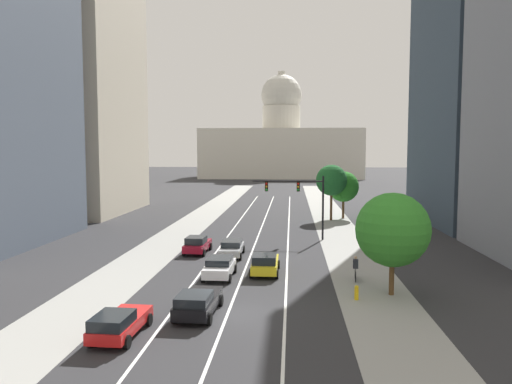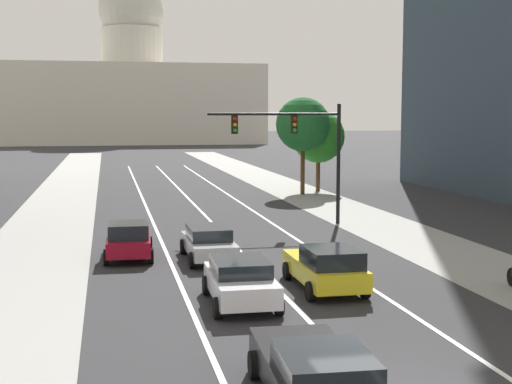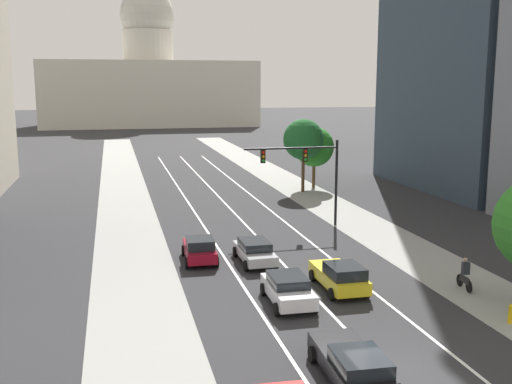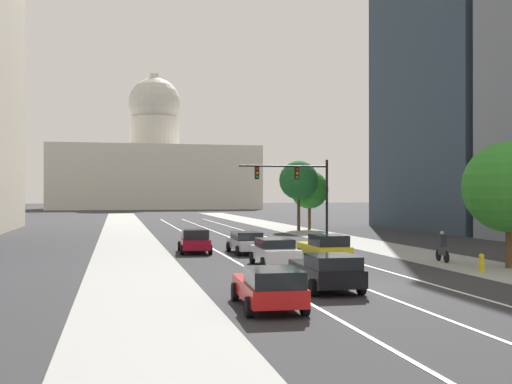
% 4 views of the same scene
% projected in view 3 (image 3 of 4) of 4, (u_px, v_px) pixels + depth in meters
% --- Properties ---
extents(ground_plane, '(400.00, 400.00, 0.00)m').
position_uv_depth(ground_plane, '(213.00, 191.00, 61.33)').
color(ground_plane, '#2B2B2D').
extents(sidewalk_left, '(4.74, 130.00, 0.01)m').
position_uv_depth(sidewalk_left, '(125.00, 204.00, 54.57)').
color(sidewalk_left, gray).
rests_on(sidewalk_left, ground).
extents(sidewalk_right, '(4.74, 130.00, 0.01)m').
position_uv_depth(sidewalk_right, '(312.00, 196.00, 58.51)').
color(sidewalk_right, gray).
rests_on(sidewalk_right, ground).
extents(lane_stripe_left, '(0.16, 90.00, 0.01)m').
position_uv_depth(lane_stripe_left, '(204.00, 226.00, 46.24)').
color(lane_stripe_left, white).
rests_on(lane_stripe_left, ground).
extents(lane_stripe_center, '(0.16, 90.00, 0.01)m').
position_uv_depth(lane_stripe_center, '(245.00, 224.00, 46.96)').
color(lane_stripe_center, white).
rests_on(lane_stripe_center, ground).
extents(lane_stripe_right, '(0.16, 90.00, 0.01)m').
position_uv_depth(lane_stripe_right, '(285.00, 222.00, 47.68)').
color(lane_stripe_right, white).
rests_on(lane_stripe_right, ground).
extents(capitol_building, '(51.99, 23.21, 34.79)m').
position_uv_depth(capitol_building, '(149.00, 83.00, 153.87)').
color(capitol_building, beige).
rests_on(capitol_building, ground).
extents(car_yellow, '(2.07, 4.59, 1.56)m').
position_uv_depth(car_yellow, '(340.00, 276.00, 31.84)').
color(car_yellow, yellow).
rests_on(car_yellow, ground).
extents(car_crimson, '(2.11, 4.25, 1.54)m').
position_uv_depth(car_crimson, '(200.00, 249.00, 37.03)').
color(car_crimson, maroon).
rests_on(car_crimson, ground).
extents(car_white, '(2.11, 4.24, 1.44)m').
position_uv_depth(car_white, '(288.00, 289.00, 29.93)').
color(car_white, silver).
rests_on(car_white, ground).
extents(car_black, '(2.26, 4.79, 1.45)m').
position_uv_depth(car_black, '(352.00, 363.00, 22.02)').
color(car_black, black).
rests_on(car_black, ground).
extents(car_silver, '(2.02, 4.46, 1.38)m').
position_uv_depth(car_silver, '(255.00, 251.00, 36.80)').
color(car_silver, '#B2B5BA').
rests_on(car_silver, ground).
extents(traffic_signal_mast, '(7.23, 0.39, 6.50)m').
position_uv_depth(traffic_signal_mast, '(308.00, 166.00, 45.44)').
color(traffic_signal_mast, black).
rests_on(traffic_signal_mast, ground).
extents(fire_hydrant, '(0.26, 0.35, 0.91)m').
position_uv_depth(fire_hydrant, '(511.00, 314.00, 27.52)').
color(fire_hydrant, yellow).
rests_on(fire_hydrant, ground).
extents(cyclist, '(0.38, 1.70, 1.72)m').
position_uv_depth(cyclist, '(465.00, 274.00, 31.96)').
color(cyclist, black).
rests_on(cyclist, ground).
extents(street_tree_near_right, '(4.06, 4.06, 6.28)m').
position_uv_depth(street_tree_near_right, '(314.00, 147.00, 62.48)').
color(street_tree_near_right, '#51381E').
rests_on(street_tree_near_right, ground).
extents(street_tree_far_right, '(4.01, 4.01, 7.21)m').
position_uv_depth(street_tree_far_right, '(303.00, 140.00, 60.15)').
color(street_tree_far_right, '#51381E').
rests_on(street_tree_far_right, ground).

